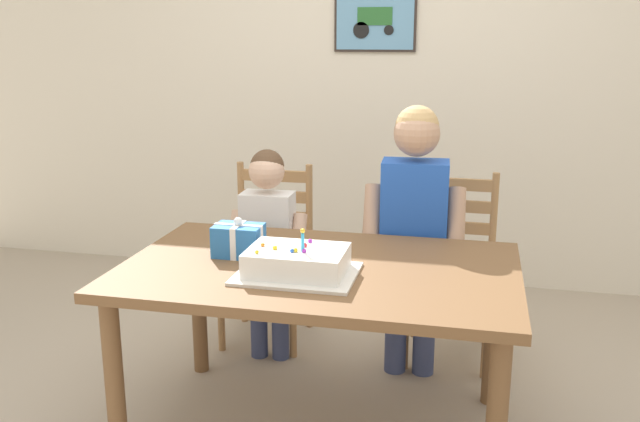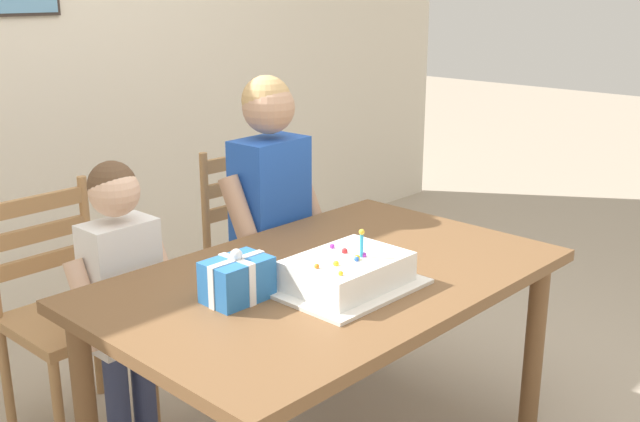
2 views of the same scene
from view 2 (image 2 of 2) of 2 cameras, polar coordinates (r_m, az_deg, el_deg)
back_wall at (r=3.90m, az=-21.45°, el=11.03°), size 6.40×0.11×2.60m
dining_table at (r=2.47m, az=0.69°, el=-6.62°), size 1.52×0.96×0.72m
birthday_cake at (r=2.30m, az=2.08°, el=-4.77°), size 0.44×0.34×0.19m
gift_box_red_large at (r=2.23m, az=-6.31°, el=-5.20°), size 0.20×0.14×0.16m
chair_left at (r=2.92m, az=-18.66°, el=-7.31°), size 0.43×0.43×0.92m
chair_right at (r=3.42m, az=-4.52°, el=-2.89°), size 0.43×0.43×0.92m
child_older at (r=3.03m, az=-3.77°, el=0.77°), size 0.47×0.27×1.28m
child_younger at (r=2.67m, az=-14.84°, el=-5.08°), size 0.38×0.22×1.06m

